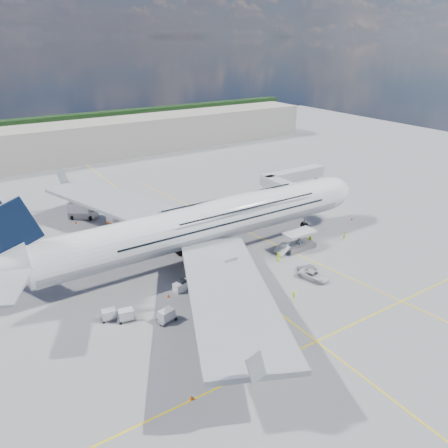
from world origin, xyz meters
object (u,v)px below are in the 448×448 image
cone_wing_left_inner (124,254)px  dolly_row_a (126,315)px  dolly_nose_near (284,248)px  cone_tail (22,286)px  crew_tug (294,295)px  cone_wing_right_outer (192,397)px  dolly_row_b (167,315)px  baggage_tug (182,285)px  crew_wing (235,316)px  dolly_row_c (225,325)px  service_van (313,275)px  jet_bridge (290,181)px  cargo_loader (298,243)px  crew_nose (344,236)px  catering_truck_inner (122,221)px  cone_wing_right_inner (168,296)px  airliner (206,223)px  dolly_back (109,314)px  cone_nose (352,219)px  cone_wing_left_outer (76,222)px  dolly_nose_far (307,268)px  catering_truck_outer (83,211)px  crew_van (279,257)px

cone_wing_left_inner → dolly_row_a: bearing=-109.9°
dolly_nose_near → cone_tail: size_ratio=4.73×
crew_tug → cone_wing_right_outer: 25.45m
dolly_row_b → baggage_tug: bearing=32.8°
dolly_nose_near → crew_wing: bearing=-163.3°
crew_tug → dolly_row_c: bearing=-163.6°
dolly_row_b → dolly_row_a: bearing=130.7°
dolly_row_b → service_van: 26.65m
jet_bridge → dolly_row_a: size_ratio=6.18×
cargo_loader → crew_nose: (10.89, -1.92, -0.31)m
dolly_row_c → crew_wing: size_ratio=2.01×
crew_nose → jet_bridge: bearing=69.2°
catering_truck_inner → cone_wing_right_inner: catering_truck_inner is taller
dolly_row_b → catering_truck_inner: bearing=64.9°
dolly_row_a → cone_tail: (-11.24, 18.03, -0.66)m
dolly_nose_near → jet_bridge: bearing=31.2°
jet_bridge → crew_nose: 20.92m
service_van → crew_wing: crew_wing is taller
airliner → dolly_back: size_ratio=28.25×
dolly_row_a → dolly_back: (-2.07, 1.53, -0.06)m
crew_wing → cone_wing_right_inner: size_ratio=3.03×
baggage_tug → crew_wing: bearing=-89.1°
dolly_back → crew_wing: size_ratio=1.56×
dolly_row_b → dolly_nose_near: bearing=0.9°
baggage_tug → cone_wing_left_inner: 17.17m
crew_tug → cone_wing_left_inner: crew_tug is taller
dolly_row_a → crew_nose: crew_nose is taller
jet_bridge → cone_nose: size_ratio=30.66×
crew_nose → cone_wing_right_inner: 39.94m
crew_tug → cone_nose: (32.95, 17.84, -0.51)m
cone_wing_left_inner → cone_wing_left_outer: cone_wing_left_inner is taller
crew_nose → crew_tug: crew_nose is taller
cone_tail → jet_bridge: bearing=3.9°
cone_wing_left_outer → airliner: bearing=-60.4°
dolly_row_c → cone_wing_left_outer: 51.12m
jet_bridge → dolly_row_b: 52.14m
dolly_nose_far → dolly_nose_near: 7.90m
airliner → dolly_row_c: size_ratio=21.84×
dolly_nose_near → dolly_row_b: bearing=179.0°
cone_wing_left_outer → cone_tail: 27.08m
dolly_row_b → dolly_nose_near: size_ratio=1.10×
catering_truck_outer → dolly_row_a: bearing=-62.7°
baggage_tug → service_van: baggage_tug is taller
cargo_loader → dolly_row_b: size_ratio=2.59×
dolly_nose_near → crew_wing: size_ratio=1.66×
catering_truck_outer → dolly_row_b: bearing=-56.1°
cone_wing_left_outer → crew_van: bearing=-54.9°
cargo_loader → dolly_nose_near: (-3.00, 0.46, -0.33)m
dolly_nose_far → catering_truck_outer: 53.03m
dolly_back → crew_nose: bearing=8.0°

